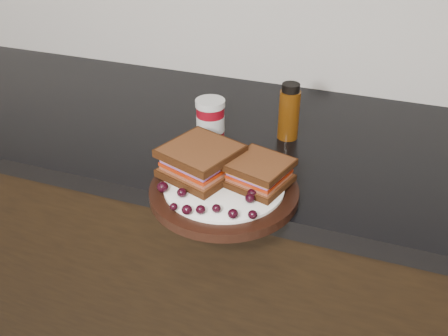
# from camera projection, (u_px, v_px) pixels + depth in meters

# --- Properties ---
(base_cabinets) EXTENTS (3.96, 0.58, 0.86)m
(base_cabinets) POSITION_uv_depth(u_px,v_px,m) (180.00, 262.00, 1.47)
(base_cabinets) COLOR black
(base_cabinets) RESTS_ON ground_plane
(countertop) EXTENTS (3.98, 0.60, 0.04)m
(countertop) POSITION_uv_depth(u_px,v_px,m) (171.00, 125.00, 1.23)
(countertop) COLOR black
(countertop) RESTS_ON base_cabinets
(plate) EXTENTS (0.28, 0.28, 0.02)m
(plate) POSITION_uv_depth(u_px,v_px,m) (224.00, 191.00, 0.94)
(plate) COLOR black
(plate) RESTS_ON countertop
(sandwich_left) EXTENTS (0.16, 0.16, 0.06)m
(sandwich_left) POSITION_uv_depth(u_px,v_px,m) (201.00, 161.00, 0.94)
(sandwich_left) COLOR brown
(sandwich_left) RESTS_ON plate
(sandwich_right) EXTENTS (0.13, 0.13, 0.05)m
(sandwich_right) POSITION_uv_depth(u_px,v_px,m) (259.00, 173.00, 0.92)
(sandwich_right) COLOR brown
(sandwich_right) RESTS_ON plate
(grape_0) EXTENTS (0.02, 0.02, 0.02)m
(grape_0) POSITION_uv_depth(u_px,v_px,m) (163.00, 187.00, 0.90)
(grape_0) COLOR black
(grape_0) RESTS_ON plate
(grape_1) EXTENTS (0.02, 0.02, 0.02)m
(grape_1) POSITION_uv_depth(u_px,v_px,m) (182.00, 193.00, 0.89)
(grape_1) COLOR black
(grape_1) RESTS_ON plate
(grape_2) EXTENTS (0.01, 0.01, 0.01)m
(grape_2) POSITION_uv_depth(u_px,v_px,m) (174.00, 207.00, 0.86)
(grape_2) COLOR black
(grape_2) RESTS_ON plate
(grape_3) EXTENTS (0.02, 0.02, 0.02)m
(grape_3) POSITION_uv_depth(u_px,v_px,m) (187.00, 210.00, 0.85)
(grape_3) COLOR black
(grape_3) RESTS_ON plate
(grape_4) EXTENTS (0.02, 0.02, 0.02)m
(grape_4) POSITION_uv_depth(u_px,v_px,m) (201.00, 210.00, 0.85)
(grape_4) COLOR black
(grape_4) RESTS_ON plate
(grape_5) EXTENTS (0.02, 0.02, 0.01)m
(grape_5) POSITION_uv_depth(u_px,v_px,m) (216.00, 208.00, 0.85)
(grape_5) COLOR black
(grape_5) RESTS_ON plate
(grape_6) EXTENTS (0.02, 0.02, 0.02)m
(grape_6) POSITION_uv_depth(u_px,v_px,m) (233.00, 214.00, 0.84)
(grape_6) COLOR black
(grape_6) RESTS_ON plate
(grape_7) EXTENTS (0.02, 0.02, 0.02)m
(grape_7) POSITION_uv_depth(u_px,v_px,m) (253.00, 215.00, 0.84)
(grape_7) COLOR black
(grape_7) RESTS_ON plate
(grape_8) EXTENTS (0.02, 0.02, 0.02)m
(grape_8) POSITION_uv_depth(u_px,v_px,m) (250.00, 198.00, 0.88)
(grape_8) COLOR black
(grape_8) RESTS_ON plate
(grape_9) EXTENTS (0.02, 0.02, 0.02)m
(grape_9) POSITION_uv_depth(u_px,v_px,m) (252.00, 193.00, 0.89)
(grape_9) COLOR black
(grape_9) RESTS_ON plate
(grape_10) EXTENTS (0.02, 0.02, 0.02)m
(grape_10) POSITION_uv_depth(u_px,v_px,m) (270.00, 184.00, 0.91)
(grape_10) COLOR black
(grape_10) RESTS_ON plate
(grape_11) EXTENTS (0.02, 0.02, 0.02)m
(grape_11) POSITION_uv_depth(u_px,v_px,m) (259.00, 180.00, 0.93)
(grape_11) COLOR black
(grape_11) RESTS_ON plate
(grape_12) EXTENTS (0.02, 0.02, 0.01)m
(grape_12) POSITION_uv_depth(u_px,v_px,m) (259.00, 173.00, 0.95)
(grape_12) COLOR black
(grape_12) RESTS_ON plate
(grape_13) EXTENTS (0.02, 0.02, 0.02)m
(grape_13) POSITION_uv_depth(u_px,v_px,m) (197.00, 161.00, 0.98)
(grape_13) COLOR black
(grape_13) RESTS_ON plate
(grape_14) EXTENTS (0.02, 0.02, 0.01)m
(grape_14) POSITION_uv_depth(u_px,v_px,m) (182.00, 170.00, 0.96)
(grape_14) COLOR black
(grape_14) RESTS_ON plate
(grape_15) EXTENTS (0.02, 0.02, 0.02)m
(grape_15) POSITION_uv_depth(u_px,v_px,m) (195.00, 174.00, 0.94)
(grape_15) COLOR black
(grape_15) RESTS_ON plate
(grape_16) EXTENTS (0.02, 0.02, 0.02)m
(grape_16) POSITION_uv_depth(u_px,v_px,m) (199.00, 163.00, 0.98)
(grape_16) COLOR black
(grape_16) RESTS_ON plate
(grape_17) EXTENTS (0.02, 0.02, 0.02)m
(grape_17) POSITION_uv_depth(u_px,v_px,m) (196.00, 166.00, 0.97)
(grape_17) COLOR black
(grape_17) RESTS_ON plate
(grape_18) EXTENTS (0.02, 0.02, 0.02)m
(grape_18) POSITION_uv_depth(u_px,v_px,m) (175.00, 171.00, 0.95)
(grape_18) COLOR black
(grape_18) RESTS_ON plate
(condiment_jar) EXTENTS (0.07, 0.07, 0.10)m
(condiment_jar) POSITION_uv_depth(u_px,v_px,m) (210.00, 120.00, 1.10)
(condiment_jar) COLOR maroon
(condiment_jar) RESTS_ON countertop
(oil_bottle) EXTENTS (0.05, 0.05, 0.13)m
(oil_bottle) POSITION_uv_depth(u_px,v_px,m) (289.00, 111.00, 1.10)
(oil_bottle) COLOR #512908
(oil_bottle) RESTS_ON countertop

